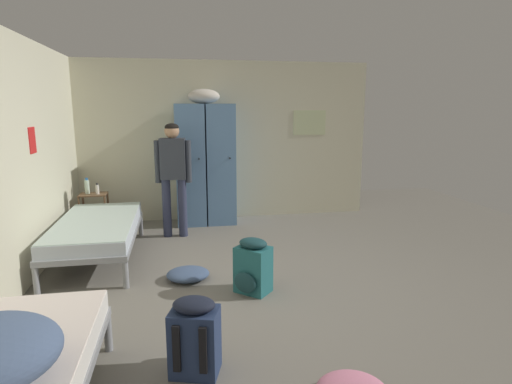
{
  "coord_description": "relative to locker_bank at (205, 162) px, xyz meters",
  "views": [
    {
      "loc": [
        -0.76,
        -3.86,
        1.79
      ],
      "look_at": [
        0.0,
        0.3,
        0.95
      ],
      "focal_mm": 29.77,
      "sensor_mm": 36.0,
      "label": 1
    }
  ],
  "objects": [
    {
      "name": "ground_plane",
      "position": [
        0.36,
        -2.7,
        -0.97
      ],
      "size": [
        9.55,
        9.55,
        0.0
      ],
      "primitive_type": "plane",
      "color": "slate"
    },
    {
      "name": "room_backdrop",
      "position": [
        -0.94,
        -1.37,
        0.29
      ],
      "size": [
        4.72,
        6.03,
        2.52
      ],
      "color": "beige",
      "rests_on": "ground_plane"
    },
    {
      "name": "locker_bank",
      "position": [
        0.0,
        0.0,
        0.0
      ],
      "size": [
        0.9,
        0.55,
        2.07
      ],
      "color": "#5B84B2",
      "rests_on": "ground_plane"
    },
    {
      "name": "shelf_unit",
      "position": [
        -1.64,
        -0.22,
        -0.62
      ],
      "size": [
        0.38,
        0.3,
        0.57
      ],
      "color": "brown",
      "rests_on": "ground_plane"
    },
    {
      "name": "bed_left_rear",
      "position": [
        -1.39,
        -1.45,
        -0.59
      ],
      "size": [
        0.9,
        1.9,
        0.49
      ],
      "color": "gray",
      "rests_on": "ground_plane"
    },
    {
      "name": "person_traveler",
      "position": [
        -0.48,
        -0.65,
        -0.01
      ],
      "size": [
        0.5,
        0.23,
        1.59
      ],
      "color": "#2D334C",
      "rests_on": "ground_plane"
    },
    {
      "name": "water_bottle",
      "position": [
        -1.72,
        -0.2,
        -0.29
      ],
      "size": [
        0.07,
        0.07,
        0.23
      ],
      "color": "silver",
      "rests_on": "shelf_unit"
    },
    {
      "name": "lotion_bottle",
      "position": [
        -1.57,
        -0.26,
        -0.33
      ],
      "size": [
        0.05,
        0.05,
        0.16
      ],
      "color": "white",
      "rests_on": "shelf_unit"
    },
    {
      "name": "backpack_navy",
      "position": [
        -0.34,
        -3.9,
        -0.71
      ],
      "size": [
        0.38,
        0.39,
        0.55
      ],
      "color": "navy",
      "rests_on": "ground_plane"
    },
    {
      "name": "backpack_teal",
      "position": [
        0.27,
        -2.69,
        -0.71
      ],
      "size": [
        0.42,
        0.42,
        0.55
      ],
      "color": "#23666B",
      "rests_on": "ground_plane"
    },
    {
      "name": "clothes_pile_denim",
      "position": [
        -0.35,
        -2.28,
        -0.91
      ],
      "size": [
        0.45,
        0.39,
        0.13
      ],
      "color": "#42567A",
      "rests_on": "ground_plane"
    }
  ]
}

